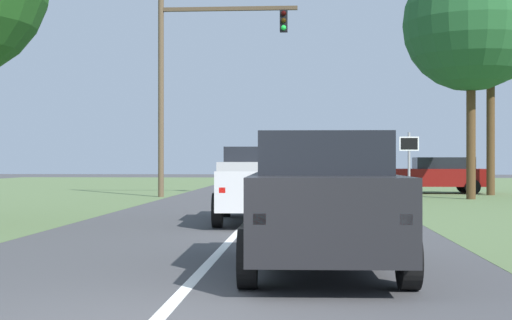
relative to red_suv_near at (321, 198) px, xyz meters
name	(u,v)px	position (x,y,z in m)	size (l,w,h in m)	color
ground_plane	(251,217)	(-1.67, 9.32, -1.01)	(120.00, 120.00, 0.00)	#424244
lane_centre_stripe	(184,291)	(-1.67, -1.68, -1.01)	(0.16, 43.66, 0.01)	white
red_suv_near	(321,198)	(0.00, 0.00, 0.00)	(2.26, 4.58, 1.92)	black
pickup_truck_lead	(260,183)	(-1.33, 7.82, -0.04)	(2.33, 5.19, 1.87)	silver
traffic_light	(192,68)	(-4.92, 19.89, 4.42)	(5.88, 0.40, 8.51)	brown
keep_moving_sign	(409,160)	(3.01, 12.45, 0.53)	(0.60, 0.09, 2.41)	gray
oak_tree_right	(471,24)	(6.39, 18.98, 5.96)	(5.38, 5.38, 9.69)	#4C351E
crossing_suv_far	(440,174)	(6.10, 23.99, -0.12)	(4.40, 2.08, 1.69)	maroon
extra_tree_1	(491,35)	(8.04, 22.42, 6.10)	(4.42, 4.42, 9.36)	#4C351E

